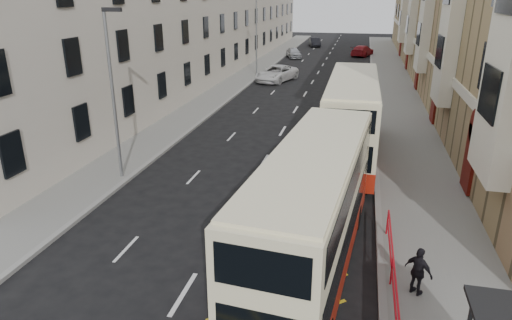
% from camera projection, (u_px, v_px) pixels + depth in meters
% --- Properties ---
extents(pavement_right, '(4.00, 120.00, 0.15)m').
position_uv_depth(pavement_right, '(399.00, 108.00, 36.17)').
color(pavement_right, slate).
rests_on(pavement_right, ground).
extents(pavement_left, '(3.00, 120.00, 0.15)m').
position_uv_depth(pavement_left, '(213.00, 99.00, 39.43)').
color(pavement_left, slate).
rests_on(pavement_left, ground).
extents(kerb_right, '(0.25, 120.00, 0.15)m').
position_uv_depth(kerb_right, '(373.00, 107.00, 36.59)').
color(kerb_right, gray).
rests_on(kerb_right, ground).
extents(kerb_left, '(0.25, 120.00, 0.15)m').
position_uv_depth(kerb_left, '(230.00, 99.00, 39.11)').
color(kerb_left, gray).
rests_on(kerb_left, ground).
extents(road_markings, '(10.00, 110.00, 0.01)m').
position_uv_depth(road_markings, '(317.00, 74.00, 51.58)').
color(road_markings, silver).
rests_on(road_markings, ground).
extents(terrace_right, '(10.75, 79.00, 15.25)m').
position_uv_depth(terrace_right, '(468.00, 5.00, 46.17)').
color(terrace_right, '#968357').
rests_on(terrace_right, ground).
extents(terrace_left, '(9.18, 79.00, 13.25)m').
position_uv_depth(terrace_left, '(204.00, 12.00, 52.59)').
color(terrace_left, beige).
rests_on(terrace_left, ground).
extents(guard_railing, '(0.06, 6.56, 1.01)m').
position_uv_depth(guard_railing, '(392.00, 265.00, 14.11)').
color(guard_railing, red).
rests_on(guard_railing, pavement_right).
extents(street_lamp_near, '(0.93, 0.18, 8.00)m').
position_uv_depth(street_lamp_near, '(113.00, 87.00, 21.16)').
color(street_lamp_near, gray).
rests_on(street_lamp_near, pavement_left).
extents(street_lamp_far, '(0.93, 0.18, 8.00)m').
position_uv_depth(street_lamp_far, '(257.00, 33.00, 48.56)').
color(street_lamp_far, gray).
rests_on(street_lamp_far, pavement_left).
extents(double_decker_front, '(3.46, 11.02, 4.32)m').
position_uv_depth(double_decker_front, '(312.00, 212.00, 14.51)').
color(double_decker_front, beige).
rests_on(double_decker_front, ground).
extents(double_decker_rear, '(2.65, 11.31, 4.50)m').
position_uv_depth(double_decker_rear, '(351.00, 118.00, 24.94)').
color(double_decker_rear, beige).
rests_on(double_decker_rear, ground).
extents(pedestrian_far, '(0.95, 0.86, 1.56)m').
position_uv_depth(pedestrian_far, '(418.00, 272.00, 13.64)').
color(pedestrian_far, black).
rests_on(pedestrian_far, pavement_right).
extents(white_van, '(4.29, 6.34, 1.61)m').
position_uv_depth(white_van, '(276.00, 73.00, 47.10)').
color(white_van, silver).
rests_on(white_van, ground).
extents(car_silver, '(2.97, 4.47, 1.41)m').
position_uv_depth(car_silver, '(294.00, 53.00, 63.71)').
color(car_silver, '#B1B5BA').
rests_on(car_silver, ground).
extents(car_dark, '(2.56, 4.69, 1.47)m').
position_uv_depth(car_dark, '(315.00, 42.00, 76.72)').
color(car_dark, black).
rests_on(car_dark, ground).
extents(car_red, '(3.55, 5.60, 1.51)m').
position_uv_depth(car_red, '(362.00, 51.00, 65.50)').
color(car_red, '#A81921').
rests_on(car_red, ground).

